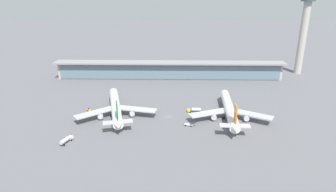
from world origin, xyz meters
name	(u,v)px	position (x,y,z in m)	size (l,w,h in m)	color
ground_plane	(168,116)	(0.00, 0.00, 0.00)	(1200.00, 1200.00, 0.00)	slate
airliner_left_stand	(116,107)	(-31.72, 1.40, 5.40)	(48.16, 63.66, 17.14)	white
airliner_centre_stand	(229,110)	(37.02, -1.36, 5.40)	(49.44, 64.39, 17.14)	white
service_truck_near_nose_white	(66,140)	(-50.48, -33.67, 1.71)	(4.96, 8.86, 2.95)	silver
service_truck_under_wing_yellow	(195,110)	(16.95, 6.93, 1.71)	(8.61, 2.53, 2.95)	yellow
service_truck_mid_apron_yellow	(89,110)	(-50.03, 6.78, 0.87)	(2.98, 3.33, 2.05)	yellow
service_truck_by_tail_white	(189,125)	(12.44, -12.77, 0.81)	(6.90, 3.27, 2.70)	silver
terminal_building	(169,70)	(0.00, 80.94, 7.87)	(195.07, 12.80, 15.20)	#B2ADA3
control_tower	(304,28)	(118.21, 100.96, 41.34)	(12.00, 12.00, 75.95)	#B2ADA3
safety_cone_alpha	(126,128)	(-22.52, -17.08, 0.32)	(0.62, 0.62, 0.70)	orange
safety_cone_bravo	(71,132)	(-51.90, -21.91, 0.32)	(0.62, 0.62, 0.70)	orange
safety_cone_charlie	(102,129)	(-35.99, -18.71, 0.32)	(0.62, 0.62, 0.70)	orange
safety_cone_delta	(106,129)	(-33.48, -18.38, 0.32)	(0.62, 0.62, 0.70)	orange
safety_cone_echo	(77,134)	(-47.77, -24.37, 0.32)	(0.62, 0.62, 0.70)	orange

